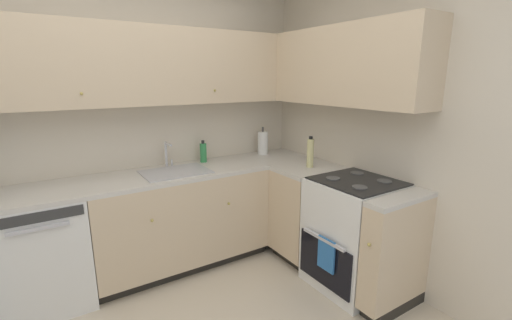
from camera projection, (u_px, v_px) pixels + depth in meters
name	position (u px, v px, depth m)	size (l,w,h in m)	color
wall_back	(116.00, 123.00, 2.98)	(3.66, 0.05, 2.63)	beige
wall_right	(417.00, 130.00, 2.57)	(0.05, 3.38, 2.63)	beige
dishwasher	(44.00, 252.00, 2.57)	(0.60, 0.63, 0.86)	white
lower_cabinets_back	(180.00, 220.00, 3.14)	(1.53, 0.62, 0.86)	beige
countertop_back	(178.00, 173.00, 3.03)	(2.74, 0.60, 0.04)	beige
lower_cabinets_right	(327.00, 223.00, 3.06)	(0.62, 1.27, 0.86)	beige
countertop_right	(330.00, 175.00, 2.95)	(0.60, 1.27, 0.03)	beige
oven_range	(354.00, 233.00, 2.82)	(0.68, 0.62, 1.05)	white
upper_cabinets_back	(147.00, 66.00, 2.85)	(2.42, 0.34, 0.63)	beige
upper_cabinets_right	(332.00, 67.00, 2.96)	(0.32, 1.82, 0.63)	beige
sink	(176.00, 177.00, 3.00)	(0.56, 0.40, 0.10)	#B7B7BC
faucet	(167.00, 152.00, 3.13)	(0.07, 0.16, 0.23)	silver
soap_bottle	(203.00, 152.00, 3.33)	(0.06, 0.06, 0.21)	#338C4C
paper_towel_roll	(263.00, 143.00, 3.66)	(0.11, 0.11, 0.30)	white
oil_bottle	(310.00, 153.00, 3.13)	(0.06, 0.06, 0.28)	beige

